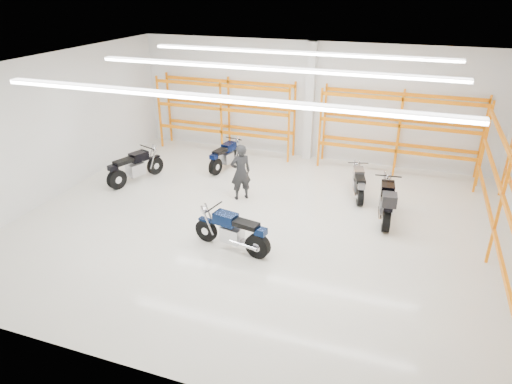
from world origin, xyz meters
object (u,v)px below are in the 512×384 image
(motorcycle_back_a, at_px, (133,168))
(motorcycle_back_c, at_px, (358,184))
(standing_man, at_px, (241,172))
(structural_column, at_px, (310,102))
(motorcycle_back_d, at_px, (387,203))
(motorcycle_main, at_px, (235,232))
(motorcycle_back_b, at_px, (225,157))

(motorcycle_back_a, height_order, motorcycle_back_c, motorcycle_back_a)
(standing_man, distance_m, structural_column, 4.75)
(motorcycle_back_a, height_order, motorcycle_back_d, motorcycle_back_d)
(motorcycle_back_d, bearing_deg, motorcycle_back_a, -179.94)
(motorcycle_back_c, relative_size, standing_man, 1.07)
(motorcycle_back_c, height_order, structural_column, structural_column)
(motorcycle_back_a, distance_m, standing_man, 4.05)
(standing_man, relative_size, structural_column, 0.41)
(standing_man, xyz_separation_m, structural_column, (1.15, 4.41, 1.32))
(standing_man, bearing_deg, motorcycle_main, 68.89)
(motorcycle_main, relative_size, motorcycle_back_d, 0.93)
(motorcycle_back_c, height_order, standing_man, standing_man)
(motorcycle_back_b, relative_size, motorcycle_back_c, 1.07)
(standing_man, height_order, structural_column, structural_column)
(motorcycle_back_b, distance_m, structural_column, 3.86)
(structural_column, bearing_deg, motorcycle_back_a, -139.40)
(motorcycle_back_d, relative_size, standing_man, 1.32)
(motorcycle_back_c, bearing_deg, structural_column, 128.92)
(motorcycle_back_a, height_order, structural_column, structural_column)
(motorcycle_back_c, distance_m, motorcycle_back_d, 1.74)
(motorcycle_main, distance_m, motorcycle_back_a, 5.83)
(motorcycle_back_a, relative_size, structural_column, 0.50)
(motorcycle_main, xyz_separation_m, motorcycle_back_b, (-2.47, 5.19, -0.03))
(motorcycle_back_c, bearing_deg, motorcycle_back_b, 171.00)
(motorcycle_back_d, distance_m, standing_man, 4.60)
(motorcycle_back_c, xyz_separation_m, standing_man, (-3.58, -1.40, 0.46))
(motorcycle_back_b, bearing_deg, standing_man, -56.04)
(motorcycle_main, bearing_deg, structural_column, 88.75)
(standing_man, bearing_deg, motorcycle_back_d, 140.47)
(motorcycle_main, bearing_deg, motorcycle_back_d, 39.59)
(motorcycle_back_b, relative_size, structural_column, 0.47)
(motorcycle_back_a, xyz_separation_m, motorcycle_back_c, (7.61, 1.42, -0.07))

